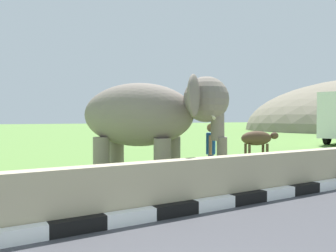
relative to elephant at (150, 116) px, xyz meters
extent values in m
cube|color=white|center=(-3.62, -2.76, -1.74)|extent=(0.90, 0.20, 0.24)
cube|color=black|center=(-2.72, -2.76, -1.74)|extent=(0.90, 0.20, 0.24)
cube|color=white|center=(-1.82, -2.76, -1.74)|extent=(0.90, 0.20, 0.24)
cube|color=black|center=(-0.92, -2.76, -1.74)|extent=(0.90, 0.20, 0.24)
cube|color=white|center=(-0.02, -2.76, -1.74)|extent=(0.90, 0.20, 0.24)
cube|color=black|center=(0.88, -2.76, -1.74)|extent=(0.90, 0.20, 0.24)
cube|color=white|center=(1.78, -2.76, -1.74)|extent=(0.90, 0.20, 0.24)
cube|color=black|center=(2.68, -2.76, -1.74)|extent=(0.90, 0.20, 0.24)
cube|color=white|center=(3.58, -2.76, -1.74)|extent=(0.90, 0.20, 0.24)
cube|color=tan|center=(-0.82, -2.46, -1.36)|extent=(28.00, 0.36, 1.00)
cylinder|color=slate|center=(0.66, -0.05, -1.21)|extent=(0.44, 0.44, 1.31)
cylinder|color=slate|center=(-0.01, -0.66, -1.21)|extent=(0.44, 0.44, 1.31)
cylinder|color=slate|center=(-0.49, 1.20, -1.21)|extent=(0.44, 0.44, 1.31)
cylinder|color=slate|center=(-1.15, 0.60, -1.21)|extent=(0.44, 0.44, 1.31)
ellipsoid|color=slate|center=(-0.25, 0.27, 0.04)|extent=(3.27, 3.37, 1.70)
sphere|color=slate|center=(1.01, -1.11, 0.42)|extent=(1.16, 1.16, 1.16)
ellipsoid|color=#D84C8C|center=(1.21, -1.33, 0.57)|extent=(0.72, 0.70, 0.44)
ellipsoid|color=slate|center=(1.49, -0.48, 0.47)|extent=(0.83, 0.78, 1.00)
ellipsoid|color=slate|center=(0.34, -1.53, 0.47)|extent=(0.83, 0.78, 1.00)
cylinder|color=slate|center=(1.21, -1.33, -0.13)|extent=(0.55, 0.55, 0.98)
cylinder|color=slate|center=(1.29, -1.41, -0.93)|extent=(0.41, 0.41, 0.82)
cone|color=beige|center=(1.38, -1.09, -0.03)|extent=(0.51, 0.48, 0.22)
cone|color=beige|center=(0.96, -1.47, -0.03)|extent=(0.51, 0.48, 0.22)
cylinder|color=navy|center=(1.67, -0.48, -1.45)|extent=(0.15, 0.15, 0.82)
cylinder|color=navy|center=(1.54, -0.63, -1.45)|extent=(0.15, 0.15, 0.82)
cube|color=#1E59B2|center=(1.60, -0.55, -0.75)|extent=(0.44, 0.46, 0.58)
cylinder|color=#9E7251|center=(1.77, -0.36, -0.78)|extent=(0.14, 0.15, 0.52)
cylinder|color=#9E7251|center=(1.43, -0.75, -0.78)|extent=(0.14, 0.15, 0.52)
sphere|color=#9E7251|center=(1.60, -0.55, -0.32)|extent=(0.23, 0.23, 0.23)
cylinder|color=black|center=(17.05, 6.38, -1.36)|extent=(1.04, 0.57, 1.00)
cylinder|color=#473323|center=(7.57, 3.21, -1.53)|extent=(0.12, 0.12, 0.65)
cylinder|color=#473323|center=(7.48, 2.86, -1.53)|extent=(0.12, 0.12, 0.65)
cylinder|color=#473323|center=(6.70, 3.45, -1.53)|extent=(0.12, 0.12, 0.65)
cylinder|color=#473323|center=(6.61, 3.10, -1.53)|extent=(0.12, 0.12, 0.65)
ellipsoid|color=#473323|center=(7.09, 3.16, -0.96)|extent=(1.60, 0.97, 0.66)
ellipsoid|color=#473323|center=(7.99, 2.91, -0.86)|extent=(0.45, 0.36, 0.32)
camera|label=1|loc=(-4.16, -7.97, -0.05)|focal=36.06mm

